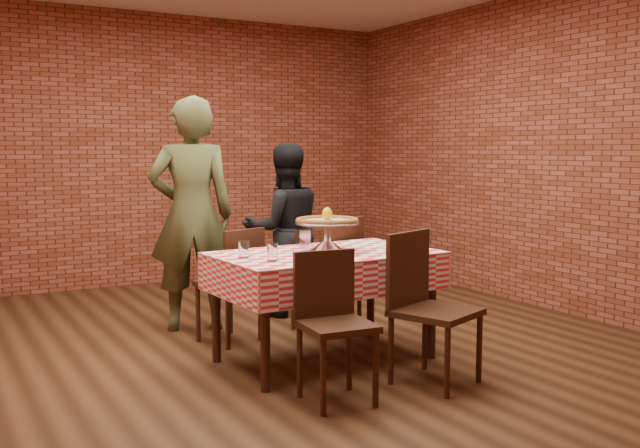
# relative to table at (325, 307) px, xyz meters

# --- Properties ---
(ground) EXTENTS (6.00, 6.00, 0.00)m
(ground) POSITION_rel_table_xyz_m (-0.17, 0.41, -0.38)
(ground) COLOR black
(ground) RESTS_ON ground
(back_wall) EXTENTS (5.50, 0.00, 5.50)m
(back_wall) POSITION_rel_table_xyz_m (-0.17, 3.41, 1.08)
(back_wall) COLOR maroon
(back_wall) RESTS_ON ground
(table) EXTENTS (1.51, 0.95, 0.75)m
(table) POSITION_rel_table_xyz_m (0.00, 0.00, 0.00)
(table) COLOR #361D10
(table) RESTS_ON ground
(tablecloth) EXTENTS (1.54, 0.98, 0.25)m
(tablecloth) POSITION_rel_table_xyz_m (0.00, 0.00, 0.26)
(tablecloth) COLOR red
(tablecloth) RESTS_ON table
(pizza_stand) EXTENTS (0.57, 0.57, 0.20)m
(pizza_stand) POSITION_rel_table_xyz_m (0.03, 0.03, 0.48)
(pizza_stand) COLOR silver
(pizza_stand) RESTS_ON tablecloth
(pizza) EXTENTS (0.55, 0.55, 0.03)m
(pizza) POSITION_rel_table_xyz_m (0.03, 0.03, 0.59)
(pizza) COLOR beige
(pizza) RESTS_ON pizza_stand
(lemon) EXTENTS (0.09, 0.09, 0.09)m
(lemon) POSITION_rel_table_xyz_m (0.03, 0.03, 0.64)
(lemon) COLOR yellow
(lemon) RESTS_ON pizza
(water_glass_left) EXTENTS (0.07, 0.07, 0.11)m
(water_glass_left) POSITION_rel_table_xyz_m (-0.48, -0.17, 0.44)
(water_glass_left) COLOR white
(water_glass_left) RESTS_ON tablecloth
(water_glass_right) EXTENTS (0.07, 0.07, 0.11)m
(water_glass_right) POSITION_rel_table_xyz_m (-0.59, 0.03, 0.44)
(water_glass_right) COLOR white
(water_glass_right) RESTS_ON tablecloth
(side_plate) EXTENTS (0.16, 0.16, 0.01)m
(side_plate) POSITION_rel_table_xyz_m (0.49, -0.05, 0.39)
(side_plate) COLOR white
(side_plate) RESTS_ON tablecloth
(sweetener_packet_a) EXTENTS (0.06, 0.05, 0.00)m
(sweetener_packet_a) POSITION_rel_table_xyz_m (0.57, -0.15, 0.39)
(sweetener_packet_a) COLOR white
(sweetener_packet_a) RESTS_ON tablecloth
(sweetener_packet_b) EXTENTS (0.05, 0.04, 0.00)m
(sweetener_packet_b) POSITION_rel_table_xyz_m (0.66, -0.13, 0.39)
(sweetener_packet_b) COLOR white
(sweetener_packet_b) RESTS_ON tablecloth
(condiment_caddy) EXTENTS (0.09, 0.07, 0.12)m
(condiment_caddy) POSITION_rel_table_xyz_m (0.01, 0.34, 0.45)
(condiment_caddy) COLOR silver
(condiment_caddy) RESTS_ON tablecloth
(chair_near_left) EXTENTS (0.42, 0.42, 0.87)m
(chair_near_left) POSITION_rel_table_xyz_m (-0.36, -0.76, 0.06)
(chair_near_left) COLOR #361D10
(chair_near_left) RESTS_ON ground
(chair_near_right) EXTENTS (0.59, 0.59, 0.94)m
(chair_near_right) POSITION_rel_table_xyz_m (0.36, -0.77, 0.10)
(chair_near_right) COLOR #361D10
(chair_near_right) RESTS_ON ground
(chair_far_left) EXTENTS (0.51, 0.51, 0.87)m
(chair_far_left) POSITION_rel_table_xyz_m (-0.39, 0.79, 0.06)
(chair_far_left) COLOR #361D10
(chair_far_left) RESTS_ON ground
(chair_far_right) EXTENTS (0.55, 0.55, 0.92)m
(chair_far_right) POSITION_rel_table_xyz_m (0.43, 0.73, 0.09)
(chair_far_right) COLOR #361D10
(chair_far_right) RESTS_ON ground
(diner_olive) EXTENTS (0.78, 0.62, 1.88)m
(diner_olive) POSITION_rel_table_xyz_m (-0.50, 1.29, 0.56)
(diner_olive) COLOR #444B28
(diner_olive) RESTS_ON ground
(diner_black) EXTENTS (0.82, 0.69, 1.51)m
(diner_black) POSITION_rel_table_xyz_m (0.39, 1.39, 0.38)
(diner_black) COLOR black
(diner_black) RESTS_ON ground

